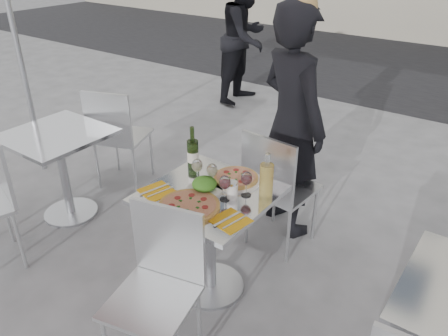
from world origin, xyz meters
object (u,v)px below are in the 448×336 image
Objects in this scene: chair_far at (276,183)px; woman_diner at (292,124)px; pizza_near at (189,206)px; wineglass_white_a at (197,166)px; chair_near at (160,277)px; side_chair_lfar at (116,131)px; wineglass_red_b at (247,179)px; pizza_far at (236,178)px; napkin_right at (231,220)px; carafe at (266,181)px; pedestrian_a at (245,37)px; napkin_left at (157,191)px; wine_bottle at (193,153)px; wineglass_red_a at (225,183)px; main_table at (210,221)px; side_table_left at (60,157)px; wineglass_white_b at (212,171)px; sugar_shaker at (232,190)px; salad_plate at (205,185)px.

woman_diner is at bearing -72.61° from chair_far.
wineglass_white_a is at bearing 119.20° from pizza_near.
chair_near is 0.43m from pizza_near.
woman_diner is 1.15m from pizza_near.
side_chair_lfar is 6.07× the size of wineglass_red_b.
pizza_far is 0.20m from wineglass_red_b.
napkin_right is at bearing 6.66° from pizza_near.
pedestrian_a is at bearing 125.17° from carafe.
carafe is 0.66m from napkin_left.
woman_diner reaches higher than pedestrian_a.
wine_bottle reaches higher than wineglass_red_a.
side_chair_lfar is at bearing 163.38° from napkin_left.
wineglass_red_b is at bearing 27.52° from main_table.
carafe reaches higher than side_table_left.
wineglass_white_b is at bearing -25.14° from wine_bottle.
sugar_shaker is 0.51× the size of napkin_right.
sugar_shaker is at bearing 1.10° from side_table_left.
napkin_left is at bearing -146.74° from main_table.
salad_plate is at bearing 176.04° from wineglass_red_a.
woman_diner is at bearing 96.76° from sugar_shaker.
side_table_left is at bearing -173.16° from napkin_left.
pizza_far is 1.08× the size of wine_bottle.
chair_far reaches higher than wineglass_white_b.
pedestrian_a reaches higher than chair_far.
main_table is 0.39m from wineglass_red_b.
carafe is (0.21, 0.69, 0.33)m from chair_near.
woman_diner is 0.85m from carafe.
napkin_right is at bearing -28.50° from salad_plate.
salad_plate is (-0.04, 0.00, 0.25)m from main_table.
sugar_shaker is (1.63, -0.54, 0.24)m from side_chair_lfar.
wineglass_white_a is 0.75× the size of napkin_right.
wineglass_white_a is at bearing 138.53° from side_chair_lfar.
wineglass_white_b is at bearing 59.82° from napkin_left.
main_table is at bearing 86.51° from chair_near.
napkin_left is (-0.24, -0.24, -0.11)m from wineglass_white_b.
main_table is 1.50m from side_table_left.
wine_bottle reaches higher than wineglass_white_b.
side_chair_lfar is 6.07× the size of wineglass_white_b.
main_table is 0.31m from pizza_far.
wineglass_red_a reaches higher than main_table.
wineglass_red_a is at bearing -124.26° from wineglass_red_b.
chair_far is 0.90m from napkin_left.
wine_bottle is 0.37m from napkin_left.
pedestrian_a is 3.82m from wineglass_red_b.
chair_far reaches higher than sugar_shaker.
wineglass_red_b is at bearing -159.86° from carafe.
wineglass_red_a is at bearing -3.96° from salad_plate.
wineglass_red_a reaches higher than pizza_near.
sugar_shaker is 0.24m from napkin_right.
salad_plate is 0.76× the size of carafe.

